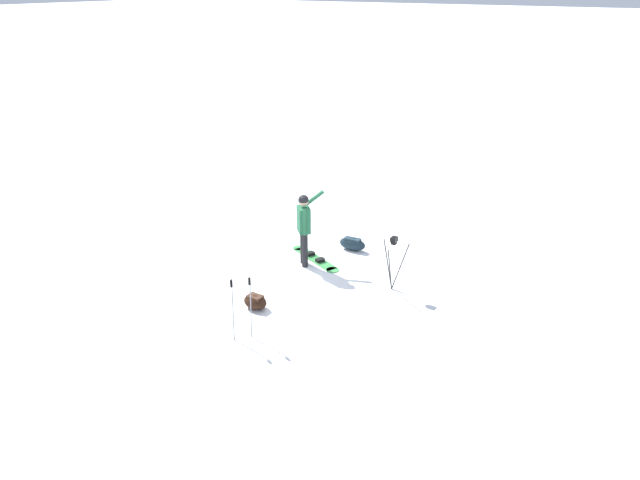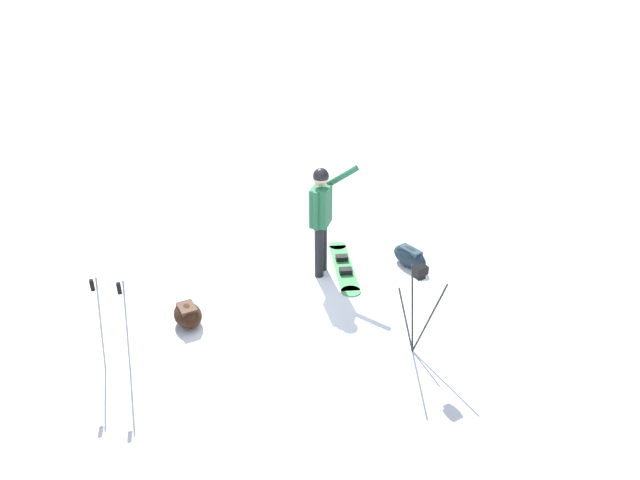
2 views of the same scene
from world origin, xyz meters
name	(u,v)px [view 1 (image 1 of 2)]	position (x,y,z in m)	size (l,w,h in m)	color
ground_plane	(289,278)	(0.00, 0.00, 0.00)	(300.00, 300.00, 0.00)	white
snowboarder	(304,223)	(0.11, -0.81, 1.08)	(0.51, 0.77, 1.79)	black
snowboard	(315,258)	(0.07, -1.20, 0.02)	(1.67, 0.90, 0.10)	#3F994C
gear_bag_large	(255,301)	(-0.21, 1.48, 0.16)	(0.53, 0.37, 0.30)	black
camera_tripod	(393,252)	(-2.20, -0.81, 0.89)	(0.61, 0.55, 1.24)	#262628
gear_bag_small	(352,244)	(-0.43, -2.16, 0.18)	(0.71, 0.35, 0.33)	#192833
ski_poles	(241,299)	(-0.69, 2.46, 0.81)	(0.33, 0.40, 1.23)	gray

